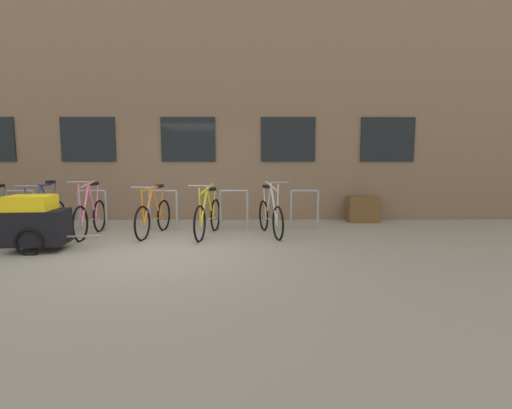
{
  "coord_description": "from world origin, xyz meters",
  "views": [
    {
      "loc": [
        1.56,
        -6.3,
        1.51
      ],
      "look_at": [
        1.62,
        1.6,
        0.57
      ],
      "focal_mm": 27.36,
      "sensor_mm": 36.0,
      "label": 1
    }
  ],
  "objects_px": {
    "bicycle_yellow": "(208,216)",
    "planter_box": "(362,209)",
    "bicycle_blue": "(43,216)",
    "bicycle_orange": "(154,216)",
    "bike_trailer": "(36,222)",
    "bicycle_silver": "(270,216)",
    "bicycle_pink": "(90,216)"
  },
  "relations": [
    {
      "from": "bicycle_yellow",
      "to": "planter_box",
      "type": "height_order",
      "value": "bicycle_yellow"
    },
    {
      "from": "bicycle_orange",
      "to": "bike_trailer",
      "type": "relative_size",
      "value": 1.14
    },
    {
      "from": "bicycle_silver",
      "to": "bicycle_yellow",
      "type": "distance_m",
      "value": 1.22
    },
    {
      "from": "bicycle_silver",
      "to": "bicycle_yellow",
      "type": "relative_size",
      "value": 0.93
    },
    {
      "from": "bicycle_orange",
      "to": "planter_box",
      "type": "relative_size",
      "value": 2.4
    },
    {
      "from": "bicycle_pink",
      "to": "bicycle_yellow",
      "type": "relative_size",
      "value": 0.93
    },
    {
      "from": "bicycle_yellow",
      "to": "bike_trailer",
      "type": "distance_m",
      "value": 2.94
    },
    {
      "from": "bicycle_pink",
      "to": "planter_box",
      "type": "xyz_separation_m",
      "value": [
        5.76,
        1.64,
        -0.08
      ]
    },
    {
      "from": "bicycle_orange",
      "to": "bicycle_pink",
      "type": "bearing_deg",
      "value": -175.0
    },
    {
      "from": "bicycle_yellow",
      "to": "bicycle_blue",
      "type": "bearing_deg",
      "value": 177.59
    },
    {
      "from": "bicycle_yellow",
      "to": "bicycle_pink",
      "type": "bearing_deg",
      "value": -179.26
    },
    {
      "from": "bicycle_blue",
      "to": "planter_box",
      "type": "bearing_deg",
      "value": 12.25
    },
    {
      "from": "bicycle_pink",
      "to": "bicycle_yellow",
      "type": "xyz_separation_m",
      "value": [
        2.29,
        0.03,
        -0.0
      ]
    },
    {
      "from": "bicycle_orange",
      "to": "bike_trailer",
      "type": "bearing_deg",
      "value": -140.18
    },
    {
      "from": "bicycle_yellow",
      "to": "planter_box",
      "type": "distance_m",
      "value": 3.83
    },
    {
      "from": "bike_trailer",
      "to": "bicycle_yellow",
      "type": "bearing_deg",
      "value": 25.01
    },
    {
      "from": "bicycle_blue",
      "to": "bicycle_yellow",
      "type": "bearing_deg",
      "value": -2.41
    },
    {
      "from": "bicycle_yellow",
      "to": "planter_box",
      "type": "xyz_separation_m",
      "value": [
        3.48,
        1.61,
        -0.08
      ]
    },
    {
      "from": "bicycle_pink",
      "to": "bike_trailer",
      "type": "height_order",
      "value": "bicycle_pink"
    },
    {
      "from": "bicycle_blue",
      "to": "bicycle_pink",
      "type": "height_order",
      "value": "bicycle_pink"
    },
    {
      "from": "bike_trailer",
      "to": "bicycle_silver",
      "type": "bearing_deg",
      "value": 18.76
    },
    {
      "from": "bicycle_orange",
      "to": "bicycle_yellow",
      "type": "height_order",
      "value": "bicycle_yellow"
    },
    {
      "from": "bicycle_pink",
      "to": "planter_box",
      "type": "relative_size",
      "value": 2.34
    },
    {
      "from": "bicycle_orange",
      "to": "bike_trailer",
      "type": "height_order",
      "value": "bicycle_orange"
    },
    {
      "from": "bicycle_silver",
      "to": "bicycle_pink",
      "type": "bearing_deg",
      "value": -178.25
    },
    {
      "from": "bicycle_pink",
      "to": "bicycle_orange",
      "type": "bearing_deg",
      "value": 5.0
    },
    {
      "from": "bicycle_orange",
      "to": "planter_box",
      "type": "bearing_deg",
      "value": 18.57
    },
    {
      "from": "bicycle_pink",
      "to": "bike_trailer",
      "type": "distance_m",
      "value": 1.27
    },
    {
      "from": "bicycle_silver",
      "to": "planter_box",
      "type": "xyz_separation_m",
      "value": [
        2.26,
        1.53,
        -0.07
      ]
    },
    {
      "from": "bicycle_orange",
      "to": "planter_box",
      "type": "xyz_separation_m",
      "value": [
        4.56,
        1.53,
        -0.07
      ]
    },
    {
      "from": "bicycle_orange",
      "to": "bicycle_blue",
      "type": "distance_m",
      "value": 2.21
    },
    {
      "from": "bicycle_pink",
      "to": "planter_box",
      "type": "height_order",
      "value": "bicycle_pink"
    }
  ]
}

